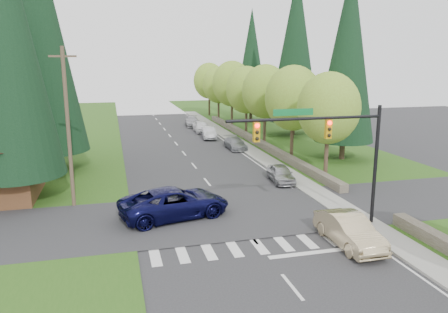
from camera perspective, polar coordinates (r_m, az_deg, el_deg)
name	(u,v)px	position (r m, az deg, el deg)	size (l,w,h in m)	color
ground	(283,276)	(19.82, 7.71, -15.16)	(120.00, 120.00, 0.00)	#28282B
grass_east	(332,160)	(42.27, 13.92, -0.41)	(14.00, 110.00, 0.06)	#295316
grass_west	(36,178)	(37.84, -23.39, -2.57)	(14.00, 110.00, 0.06)	#295316
cross_street	(233,214)	(26.76, 1.24, -7.56)	(120.00, 8.00, 0.10)	#28282B
sidewalk_east	(264,158)	(41.60, 5.19, -0.25)	(1.80, 80.00, 0.13)	gray
curb_east	(255,159)	(41.33, 4.08, -0.31)	(0.20, 80.00, 0.13)	gray
stone_wall_north	(254,140)	(49.50, 3.96, 2.14)	(0.70, 40.00, 0.70)	#4C4438
traffic_signal	(331,140)	(23.90, 13.75, 2.05)	(8.70, 0.37, 6.80)	black
utility_pole	(68,127)	(28.62, -19.70, 3.65)	(1.60, 0.24, 10.00)	#473828
decid_tree_0	(329,108)	(34.38, 13.51, 6.15)	(4.80, 4.80, 8.37)	#38281C
decid_tree_1	(293,98)	(40.69, 9.04, 7.54)	(5.20, 5.20, 8.80)	#38281C
decid_tree_2	(265,92)	(47.10, 5.42, 8.44)	(5.00, 5.00, 8.82)	#38281C
decid_tree_3	(247,90)	(53.77, 2.96, 8.68)	(5.00, 5.00, 8.55)	#38281C
decid_tree_4	(232,84)	(60.48, 1.06, 9.48)	(5.40, 5.40, 9.18)	#38281C
decid_tree_5	(218,85)	(67.22, -0.73, 9.32)	(4.80, 4.80, 8.30)	#38281C
decid_tree_6	(209,81)	(74.04, -1.96, 9.85)	(5.20, 5.20, 8.86)	#38281C
conifer_w_a	(4,33)	(30.88, -26.83, 14.19)	(6.12, 6.12, 19.80)	#38281C
conifer_w_c	(40,33)	(38.62, -22.90, 14.66)	(6.46, 6.46, 20.80)	#38281C
conifer_w_e	(27,48)	(44.80, -24.29, 12.81)	(5.78, 5.78, 18.80)	#38281C
conifer_e_a	(348,53)	(41.78, 15.87, 12.84)	(5.44, 5.44, 17.80)	#38281C
conifer_e_b	(296,47)	(54.77, 9.33, 13.97)	(6.12, 6.12, 19.80)	#38281C
conifer_e_c	(252,60)	(67.50, 3.61, 12.50)	(5.10, 5.10, 16.80)	#38281C
sedan_champagne	(349,230)	(23.13, 16.03, -9.26)	(1.67, 4.78, 1.58)	#CEB789
suv_navy	(175,203)	(26.15, -6.45, -6.02)	(3.01, 6.52, 1.81)	#0B0B38
parked_car_a	(281,174)	(33.81, 7.45, -2.23)	(1.56, 3.87, 1.32)	#A0A0A4
parked_car_b	(235,143)	(46.00, 1.49, 1.72)	(1.73, 4.27, 1.24)	gray
parked_car_c	(209,133)	(52.44, -1.97, 3.15)	(1.52, 4.36, 1.44)	silver
parked_car_d	(201,126)	(57.21, -2.99, 3.96)	(1.80, 4.47, 1.52)	silver
parked_car_e	(192,122)	(62.39, -4.14, 4.56)	(1.88, 4.63, 1.34)	#9A9A9E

